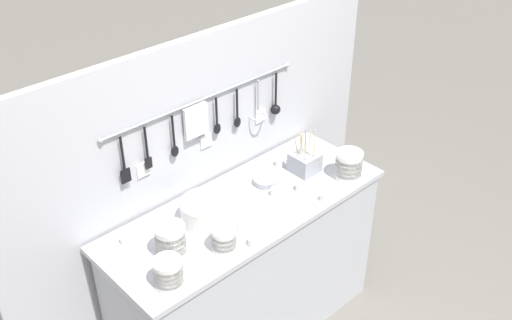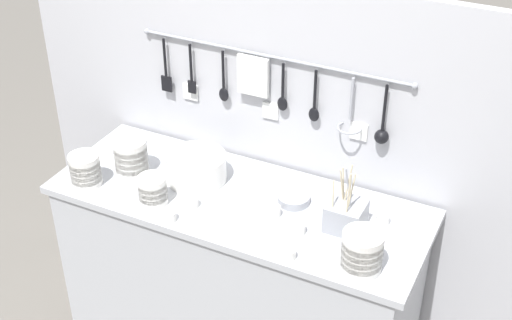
# 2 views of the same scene
# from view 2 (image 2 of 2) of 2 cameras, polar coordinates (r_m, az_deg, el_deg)

# --- Properties ---
(counter) EXTENTS (1.52, 0.57, 0.89)m
(counter) POSITION_cam_2_polar(r_m,az_deg,el_deg) (3.11, -1.33, -9.74)
(counter) COLOR #ADAFB5
(counter) RESTS_ON ground
(back_wall) EXTENTS (2.32, 0.11, 1.70)m
(back_wall) POSITION_cam_2_polar(r_m,az_deg,el_deg) (3.08, 1.32, -0.50)
(back_wall) COLOR #B2B2B7
(back_wall) RESTS_ON ground
(bowl_stack_back_corner) EXTENTS (0.14, 0.14, 0.15)m
(bowl_stack_back_corner) POSITION_cam_2_polar(r_m,az_deg,el_deg) (2.48, 8.48, -7.27)
(bowl_stack_back_corner) COLOR silver
(bowl_stack_back_corner) RESTS_ON counter
(bowl_stack_tall_left) EXTENTS (0.14, 0.14, 0.16)m
(bowl_stack_tall_left) POSITION_cam_2_polar(r_m,az_deg,el_deg) (2.98, -9.97, 0.24)
(bowl_stack_tall_left) COLOR silver
(bowl_stack_tall_left) RESTS_ON counter
(bowl_stack_nested_right) EXTENTS (0.11, 0.11, 0.12)m
(bowl_stack_nested_right) POSITION_cam_2_polar(r_m,az_deg,el_deg) (2.80, -8.27, -2.41)
(bowl_stack_nested_right) COLOR silver
(bowl_stack_nested_right) RESTS_ON counter
(bowl_stack_wide_centre) EXTENTS (0.12, 0.12, 0.14)m
(bowl_stack_wide_centre) POSITION_cam_2_polar(r_m,az_deg,el_deg) (2.95, -13.51, -0.77)
(bowl_stack_wide_centre) COLOR silver
(bowl_stack_wide_centre) RESTS_ON counter
(plate_stack) EXTENTS (0.24, 0.24, 0.11)m
(plate_stack) POSITION_cam_2_polar(r_m,az_deg,el_deg) (2.92, -4.77, -0.60)
(plate_stack) COLOR silver
(plate_stack) RESTS_ON counter
(steel_mixing_bowl) EXTENTS (0.13, 0.13, 0.03)m
(steel_mixing_bowl) POSITION_cam_2_polar(r_m,az_deg,el_deg) (2.80, 3.03, -3.13)
(steel_mixing_bowl) COLOR #93969E
(steel_mixing_bowl) RESTS_ON counter
(cutlery_caddy) EXTENTS (0.14, 0.14, 0.27)m
(cutlery_caddy) POSITION_cam_2_polar(r_m,az_deg,el_deg) (2.66, 7.20, -4.40)
(cutlery_caddy) COLOR #93969E
(cutlery_caddy) RESTS_ON counter
(cup_by_caddy) EXTENTS (0.05, 0.05, 0.04)m
(cup_by_caddy) POSITION_cam_2_polar(r_m,az_deg,el_deg) (2.73, 10.11, -4.67)
(cup_by_caddy) COLOR silver
(cup_by_caddy) RESTS_ON counter
(cup_front_left) EXTENTS (0.05, 0.05, 0.04)m
(cup_front_left) POSITION_cam_2_polar(r_m,az_deg,el_deg) (2.65, 3.43, -5.47)
(cup_front_left) COLOR silver
(cup_front_left) RESTS_ON counter
(cup_back_left) EXTENTS (0.05, 0.05, 0.04)m
(cup_back_left) POSITION_cam_2_polar(r_m,az_deg,el_deg) (2.72, -6.95, -4.47)
(cup_back_left) COLOR silver
(cup_back_left) RESTS_ON counter
(cup_edge_near) EXTENTS (0.05, 0.05, 0.04)m
(cup_edge_near) POSITION_cam_2_polar(r_m,az_deg,el_deg) (2.78, -5.13, -3.38)
(cup_edge_near) COLOR silver
(cup_edge_near) RESTS_ON counter
(cup_centre) EXTENTS (0.05, 0.05, 0.04)m
(cup_centre) POSITION_cam_2_polar(r_m,az_deg,el_deg) (2.80, 6.92, -3.23)
(cup_centre) COLOR silver
(cup_centre) RESTS_ON counter
(cup_beside_plates) EXTENTS (0.05, 0.05, 0.04)m
(cup_beside_plates) POSITION_cam_2_polar(r_m,az_deg,el_deg) (3.20, -9.38, 1.56)
(cup_beside_plates) COLOR silver
(cup_beside_plates) RESTS_ON counter
(cup_front_right) EXTENTS (0.05, 0.05, 0.04)m
(cup_front_right) POSITION_cam_2_polar(r_m,az_deg,el_deg) (2.73, 1.45, -4.10)
(cup_front_right) COLOR silver
(cup_front_right) RESTS_ON counter
(cup_edge_far) EXTENTS (0.05, 0.05, 0.04)m
(cup_edge_far) POSITION_cam_2_polar(r_m,az_deg,el_deg) (2.53, 2.64, -7.49)
(cup_edge_far) COLOR silver
(cup_edge_far) RESTS_ON counter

